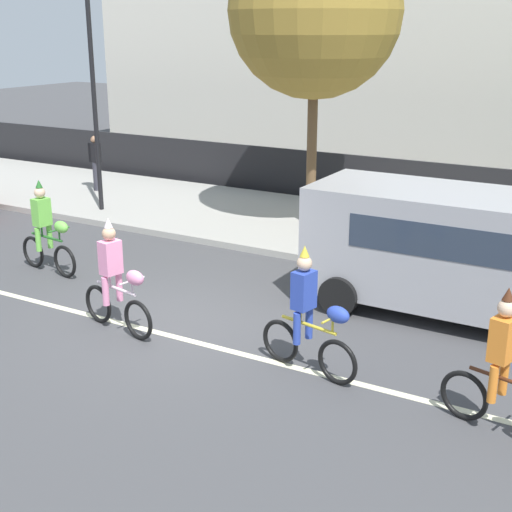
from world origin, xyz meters
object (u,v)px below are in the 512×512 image
Objects in this scene: parked_van_grey at (461,245)px; pedestrian_onlooker at (95,162)px; parade_cyclist_pink at (116,283)px; parade_cyclist_orange at (508,374)px; parade_cyclist_lime at (47,233)px; street_lamp_post at (92,61)px; parade_cyclist_cobalt at (310,319)px.

pedestrian_onlooker is (-11.73, 3.93, -0.27)m from parked_van_grey.
parade_cyclist_pink is 6.19m from parade_cyclist_orange.
pedestrian_onlooker is (-3.91, 5.80, 0.17)m from parade_cyclist_lime.
street_lamp_post is at bearing -45.47° from pedestrian_onlooker.
parade_cyclist_pink is 8.46m from street_lamp_post.
street_lamp_post is at bearing 148.09° from parade_cyclist_cobalt.
parade_cyclist_pink is at bearing -46.21° from pedestrian_onlooker.
parade_cyclist_pink is at bearing -143.41° from parked_van_grey.
pedestrian_onlooker is (-1.67, 1.69, -2.97)m from street_lamp_post.
parade_cyclist_cobalt and parade_cyclist_orange have the same top height.
parade_cyclist_lime is 1.00× the size of parade_cyclist_pink.
parade_cyclist_cobalt is 12.68m from pedestrian_onlooker.
parked_van_grey is (1.27, 3.24, 0.44)m from parade_cyclist_cobalt.
pedestrian_onlooker is (-10.46, 7.17, 0.17)m from parade_cyclist_cobalt.
pedestrian_onlooker is at bearing 134.53° from street_lamp_post.
parade_cyclist_cobalt is (6.55, -1.37, 0.00)m from parade_cyclist_lime.
parade_cyclist_cobalt is 3.50m from parked_van_grey.
parade_cyclist_lime and parade_cyclist_cobalt have the same top height.
parade_cyclist_pink is 3.39m from parade_cyclist_cobalt.
street_lamp_post is (-5.41, 5.69, 3.15)m from parade_cyclist_pink.
parade_cyclist_orange is 0.33× the size of street_lamp_post.
parade_cyclist_lime is 0.33× the size of street_lamp_post.
parked_van_grey is (-1.54, 3.55, 0.44)m from parade_cyclist_orange.
parade_cyclist_lime is 1.00× the size of parade_cyclist_orange.
parade_cyclist_lime is 7.00m from pedestrian_onlooker.
parade_cyclist_orange is at bearing -66.59° from parked_van_grey.
parade_cyclist_lime is 9.50m from parade_cyclist_orange.
parade_cyclist_cobalt is 10.83m from street_lamp_post.
pedestrian_onlooker is (-7.08, 7.39, 0.17)m from parade_cyclist_pink.
street_lamp_post reaches higher than parade_cyclist_pink.
street_lamp_post is (-11.60, 5.78, 3.15)m from parade_cyclist_orange.
street_lamp_post is 3.81m from pedestrian_onlooker.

